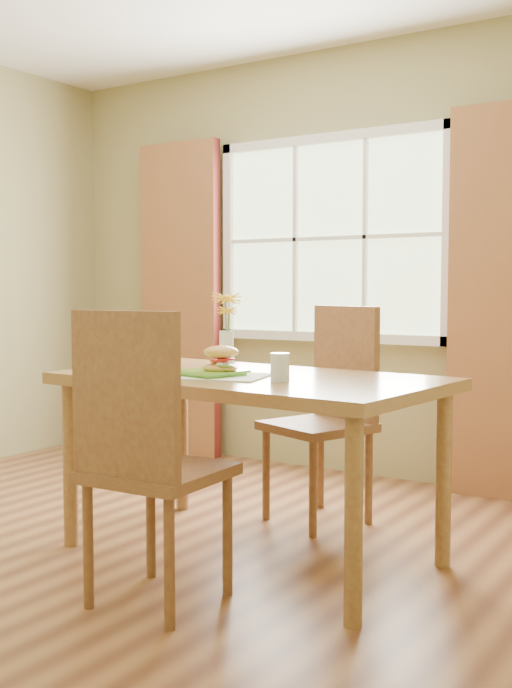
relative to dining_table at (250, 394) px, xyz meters
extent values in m
cube|color=brown|center=(-0.48, -0.20, -0.73)|extent=(4.20, 3.80, 0.02)
cube|color=#948B59|center=(-0.48, 1.71, 0.63)|extent=(4.20, 0.02, 2.70)
cube|color=#B1C796|center=(-0.48, 1.68, 0.78)|extent=(1.50, 0.02, 1.20)
cube|color=white|center=(-0.48, 1.65, 1.41)|extent=(1.62, 0.04, 0.06)
cube|color=white|center=(-0.48, 1.65, 0.15)|extent=(1.62, 0.04, 0.06)
cube|color=white|center=(-1.26, 1.65, 0.78)|extent=(0.06, 0.04, 1.32)
cube|color=white|center=(0.30, 1.65, 0.78)|extent=(0.06, 0.04, 1.32)
cube|color=white|center=(-0.48, 1.66, 0.78)|extent=(1.50, 0.03, 0.02)
cube|color=maroon|center=(-1.63, 1.58, 0.38)|extent=(0.65, 0.08, 2.20)
cube|color=maroon|center=(0.67, 1.58, 0.38)|extent=(0.65, 0.08, 2.20)
cube|color=olive|center=(0.00, 0.00, 0.06)|extent=(1.71, 1.03, 0.05)
cylinder|color=olive|center=(-0.77, -0.33, -0.34)|extent=(0.07, 0.07, 0.75)
cylinder|color=olive|center=(0.72, -0.43, -0.34)|extent=(0.07, 0.07, 0.75)
cylinder|color=olive|center=(-0.72, 0.43, -0.34)|extent=(0.07, 0.07, 0.75)
cylinder|color=olive|center=(0.77, 0.33, -0.34)|extent=(0.07, 0.07, 0.75)
cube|color=brown|center=(0.00, -0.62, -0.23)|extent=(0.48, 0.48, 0.04)
cube|color=brown|center=(0.01, -0.83, 0.09)|extent=(0.46, 0.06, 0.59)
cylinder|color=brown|center=(-0.18, -0.81, -0.49)|extent=(0.04, 0.04, 0.47)
cylinder|color=brown|center=(0.19, -0.80, -0.49)|extent=(0.04, 0.04, 0.47)
cylinder|color=brown|center=(-0.19, -0.44, -0.49)|extent=(0.04, 0.04, 0.47)
cylinder|color=brown|center=(0.18, -0.43, -0.49)|extent=(0.04, 0.04, 0.47)
cube|color=brown|center=(0.00, 0.62, -0.23)|extent=(0.59, 0.59, 0.04)
cube|color=brown|center=(0.07, 0.81, 0.08)|extent=(0.44, 0.20, 0.58)
cylinder|color=brown|center=(-0.24, 0.51, -0.49)|extent=(0.04, 0.04, 0.46)
cylinder|color=brown|center=(0.11, 0.38, -0.49)|extent=(0.04, 0.04, 0.46)
cylinder|color=brown|center=(-0.11, 0.86, -0.49)|extent=(0.04, 0.04, 0.46)
cylinder|color=brown|center=(0.24, 0.73, -0.49)|extent=(0.04, 0.04, 0.46)
cube|color=beige|center=(-0.10, -0.13, 0.09)|extent=(0.52, 0.43, 0.01)
cube|color=#62B32C|center=(-0.11, -0.13, 0.09)|extent=(0.29, 0.29, 0.01)
ellipsoid|color=#F2B952|center=(-0.06, -0.13, 0.12)|extent=(0.18, 0.15, 0.04)
ellipsoid|color=#4C8C2D|center=(-0.02, -0.15, 0.14)|extent=(0.09, 0.06, 0.01)
cylinder|color=red|center=(-0.07, -0.13, 0.15)|extent=(0.08, 0.08, 0.01)
cylinder|color=red|center=(-0.04, -0.13, 0.16)|extent=(0.08, 0.08, 0.01)
ellipsoid|color=#F2B952|center=(-0.06, -0.13, 0.19)|extent=(0.18, 0.15, 0.05)
cylinder|color=silver|center=(0.24, -0.14, 0.14)|extent=(0.08, 0.08, 0.12)
cylinder|color=silver|center=(0.24, -0.14, 0.13)|extent=(0.07, 0.07, 0.10)
cylinder|color=silver|center=(-0.29, 0.24, 0.17)|extent=(0.07, 0.07, 0.17)
cylinder|color=silver|center=(-0.29, 0.24, 0.13)|extent=(0.06, 0.06, 0.09)
cylinder|color=#3D7028|center=(-0.29, 0.24, 0.25)|extent=(0.01, 0.01, 0.33)
cylinder|color=#3D7028|center=(-0.28, 0.23, 0.22)|extent=(0.01, 0.01, 0.27)
camera|label=1|loc=(1.92, -2.91, 0.46)|focal=42.00mm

